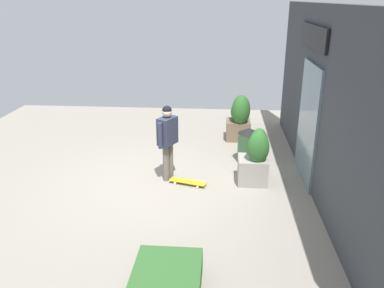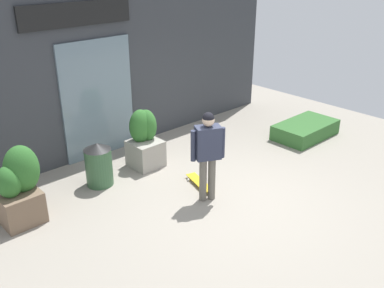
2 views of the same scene
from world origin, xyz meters
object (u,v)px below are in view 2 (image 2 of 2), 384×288
at_px(skateboarder, 208,148).
at_px(planter_box_left, 144,138).
at_px(trash_bin, 99,164).
at_px(planter_box_right, 19,187).
at_px(skateboard, 199,183).

distance_m(skateboarder, planter_box_left, 1.89).
height_order(skateboarder, trash_bin, skateboarder).
bearing_deg(skateboarder, planter_box_left, 26.31).
bearing_deg(trash_bin, skateboarder, -57.97).
relative_size(planter_box_right, trash_bin, 1.51).
xyz_separation_m(skateboard, planter_box_left, (-0.20, 1.40, 0.52)).
relative_size(skateboarder, trash_bin, 1.94).
bearing_deg(skateboard, trash_bin, 61.46).
relative_size(skateboard, planter_box_left, 0.67).
distance_m(skateboarder, skateboard, 1.06).
bearing_deg(skateboard, planter_box_right, 84.27).
xyz_separation_m(planter_box_left, trash_bin, (-1.13, -0.08, -0.16)).
height_order(skateboard, trash_bin, trash_bin).
bearing_deg(trash_bin, planter_box_left, 4.21).
height_order(skateboarder, planter_box_right, skateboarder).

